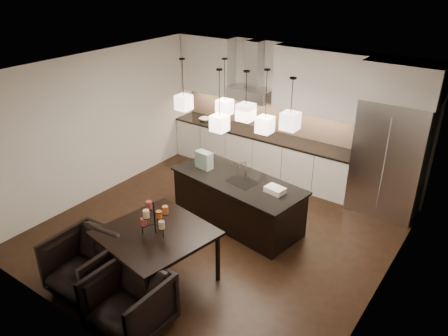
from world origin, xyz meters
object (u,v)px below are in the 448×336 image
Objects in this scene: refrigerator at (390,158)px; armchair_right at (129,304)px; island_body at (237,202)px; armchair_left at (86,265)px; dining_table at (158,256)px.

refrigerator is 5.14m from armchair_right.
armchair_left is at bearing -96.87° from island_body.
dining_table and armchair_right have the same top height.
armchair_left is at bearing 170.57° from armchair_right.
armchair_right is at bearing -11.27° from armchair_left.
refrigerator is 2.28× the size of armchair_left.
armchair_right is (1.04, -0.18, -0.01)m from armchair_left.
armchair_right is at bearing -75.70° from island_body.
dining_table is (-2.06, -3.90, -0.66)m from refrigerator.
refrigerator is 2.34× the size of armchair_right.
refrigerator is 1.54× the size of dining_table.
island_body is 2.46× the size of armchair_left.
dining_table is 0.99m from armchair_left.
dining_table is 1.52× the size of armchair_right.
armchair_right reaches higher than island_body.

